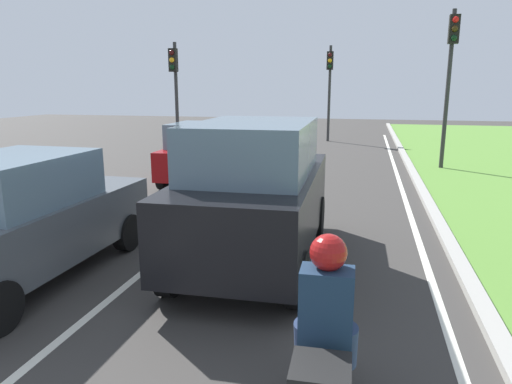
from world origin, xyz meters
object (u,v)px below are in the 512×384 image
object	(u,v)px
car_suv_ahead	(255,192)
car_sedan_left_lane	(22,219)
traffic_light_far_median	(330,78)
rider_person	(327,304)
traffic_light_overhead_left	(175,80)
car_hatchback_far	(202,153)
traffic_light_near_right	(451,63)
motorcycle	(324,380)

from	to	relation	value
car_suv_ahead	car_sedan_left_lane	distance (m)	3.48
car_suv_ahead	traffic_light_far_median	distance (m)	17.75
car_suv_ahead	rider_person	bearing A→B (deg)	-70.13
traffic_light_overhead_left	car_sedan_left_lane	bearing A→B (deg)	-77.19
car_hatchback_far	traffic_light_near_right	world-z (taller)	traffic_light_near_right
traffic_light_far_median	traffic_light_near_right	bearing A→B (deg)	-59.71
traffic_light_far_median	car_suv_ahead	bearing A→B (deg)	-89.03
car_hatchback_far	car_suv_ahead	bearing A→B (deg)	-64.32
motorcycle	traffic_light_overhead_left	world-z (taller)	traffic_light_overhead_left
car_hatchback_far	traffic_light_overhead_left	size ratio (longest dim) A/B	0.82
car_sedan_left_lane	traffic_light_near_right	distance (m)	13.77
car_suv_ahead	rider_person	xyz separation A→B (m)	(1.44, -3.72, 0.02)
car_suv_ahead	traffic_light_far_median	size ratio (longest dim) A/B	0.94
motorcycle	traffic_light_near_right	distance (m)	14.22
motorcycle	traffic_light_far_median	world-z (taller)	traffic_light_far_median
traffic_light_near_right	traffic_light_far_median	size ratio (longest dim) A/B	1.09
car_sedan_left_lane	rider_person	xyz separation A→B (m)	(4.58, -2.25, 0.27)
traffic_light_near_right	traffic_light_far_median	world-z (taller)	traffic_light_near_right
motorcycle	rider_person	size ratio (longest dim) A/B	1.63
rider_person	traffic_light_near_right	world-z (taller)	traffic_light_near_right
car_hatchback_far	rider_person	bearing A→B (deg)	-66.58
motorcycle	traffic_light_far_median	size ratio (longest dim) A/B	0.39
traffic_light_near_right	traffic_light_far_median	xyz separation A→B (m)	(-4.55, 7.78, -0.32)
car_hatchback_far	traffic_light_far_median	xyz separation A→B (m)	(2.75, 11.69, 2.37)
traffic_light_near_right	traffic_light_overhead_left	xyz separation A→B (m)	(-10.22, 1.16, -0.50)
car_hatchback_far	traffic_light_near_right	size ratio (longest dim) A/B	0.71
car_suv_ahead	car_hatchback_far	size ratio (longest dim) A/B	1.21
car_suv_ahead	traffic_light_overhead_left	bearing A→B (deg)	117.22
car_sedan_left_lane	car_hatchback_far	distance (m)	7.41
car_suv_ahead	rider_person	size ratio (longest dim) A/B	3.90
car_hatchback_far	traffic_light_overhead_left	bearing A→B (deg)	118.52
car_sedan_left_lane	traffic_light_far_median	bearing A→B (deg)	82.47
rider_person	traffic_light_near_right	size ratio (longest dim) A/B	0.22
rider_person	traffic_light_far_median	bearing A→B (deg)	93.18
car_sedan_left_lane	traffic_light_near_right	xyz separation A→B (m)	(7.38, 11.32, 2.65)
car_suv_ahead	motorcycle	bearing A→B (deg)	-70.35
car_sedan_left_lane	car_hatchback_far	size ratio (longest dim) A/B	1.16
car_suv_ahead	car_hatchback_far	distance (m)	6.68
car_sedan_left_lane	traffic_light_overhead_left	world-z (taller)	traffic_light_overhead_left
car_hatchback_far	traffic_light_near_right	distance (m)	8.70
traffic_light_overhead_left	car_hatchback_far	bearing A→B (deg)	-59.98
car_suv_ahead	car_sedan_left_lane	size ratio (longest dim) A/B	1.05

